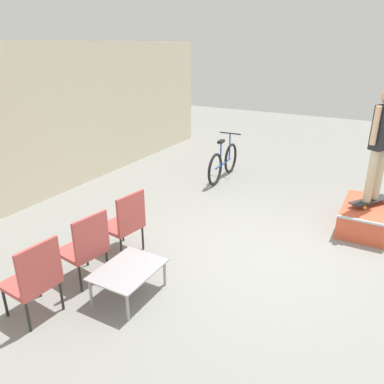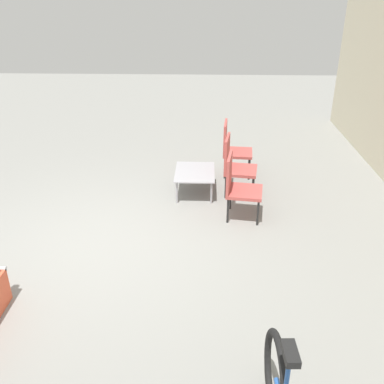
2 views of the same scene
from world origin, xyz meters
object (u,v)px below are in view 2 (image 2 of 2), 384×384
object	(u,v)px
patio_chair_center	(235,164)
coffee_table	(195,174)
patio_chair_left	(232,147)
patio_chair_right	(238,184)

from	to	relation	value
patio_chair_center	coffee_table	bearing A→B (deg)	99.49
coffee_table	patio_chair_left	distance (m)	1.07
patio_chair_left	patio_chair_center	bearing A→B (deg)	-175.21
coffee_table	patio_chair_left	xyz separation A→B (m)	(-0.82, 0.66, 0.19)
coffee_table	patio_chair_left	size ratio (longest dim) A/B	0.88
coffee_table	patio_chair_right	xyz separation A→B (m)	(0.79, 0.66, 0.19)
coffee_table	patio_chair_center	world-z (taller)	patio_chair_center
patio_chair_right	patio_chair_left	bearing A→B (deg)	7.92
patio_chair_right	patio_chair_center	bearing A→B (deg)	7.89
patio_chair_left	patio_chair_center	xyz separation A→B (m)	(0.80, 0.00, 0.00)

